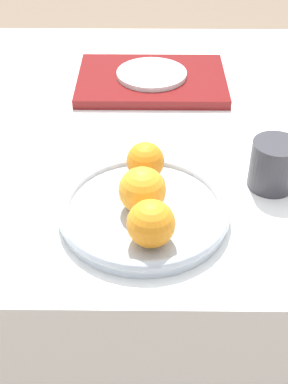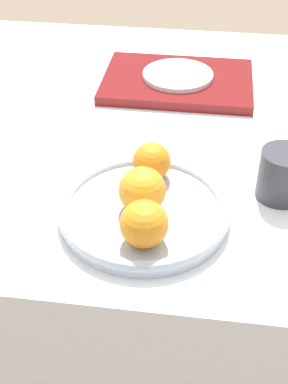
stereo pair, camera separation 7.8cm
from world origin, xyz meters
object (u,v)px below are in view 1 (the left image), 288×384
at_px(fruit_platter, 144,211).
at_px(orange_0, 145,161).
at_px(serving_tray, 152,80).
at_px(side_plate, 152,74).
at_px(orange_1, 142,190).
at_px(orange_2, 151,224).
at_px(cup_2, 274,165).

xyz_separation_m(fruit_platter, orange_0, (0.00, 0.08, 0.04)).
relative_size(serving_tray, side_plate, 2.11).
bearing_deg(fruit_platter, orange_0, 89.02).
bearing_deg(orange_0, orange_1, -92.71).
bearing_deg(fruit_platter, orange_2, -82.14).
xyz_separation_m(fruit_platter, cup_2, (0.21, 0.08, 0.03)).
bearing_deg(cup_2, orange_1, -157.53).
height_order(fruit_platter, orange_1, orange_1).
distance_m(orange_0, orange_1, 0.08).
bearing_deg(orange_0, cup_2, 1.35).
height_order(orange_1, side_plate, orange_1).
bearing_deg(orange_0, fruit_platter, -90.98).
bearing_deg(orange_1, orange_0, 87.29).
relative_size(orange_2, cup_2, 0.83).
relative_size(fruit_platter, cup_2, 3.19).
distance_m(serving_tray, cup_2, 0.41).
distance_m(orange_1, cup_2, 0.23).
height_order(orange_2, cup_2, orange_2).
distance_m(orange_0, side_plate, 0.36).
height_order(orange_2, side_plate, orange_2).
relative_size(orange_0, orange_1, 0.87).
xyz_separation_m(orange_1, cup_2, (0.21, 0.09, -0.01)).
height_order(orange_1, orange_2, orange_1).
distance_m(side_plate, cup_2, 0.41).
xyz_separation_m(fruit_platter, orange_1, (-0.00, -0.00, 0.04)).
height_order(orange_0, cup_2, cup_2).
height_order(orange_0, serving_tray, orange_0).
relative_size(orange_1, side_plate, 0.46).
height_order(fruit_platter, serving_tray, fruit_platter).
bearing_deg(fruit_platter, orange_1, -147.35).
xyz_separation_m(orange_1, orange_2, (0.01, -0.07, -0.00)).
relative_size(orange_0, orange_2, 0.90).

